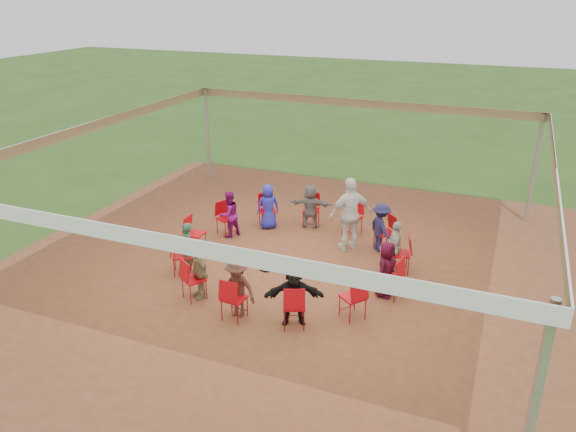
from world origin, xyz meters
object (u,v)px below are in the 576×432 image
at_px(chair_0, 400,254).
at_px(chair_6, 195,234).
at_px(chair_12, 391,278).
at_px(person_seated_8, 294,295).
at_px(chair_3, 311,210).
at_px(chair_10, 294,306).
at_px(person_seated_9, 386,269).
at_px(person_seated_6, 199,271).
at_px(person_seated_3, 268,206).
at_px(person_seated_7, 237,288).
at_px(cable_coil, 266,269).
at_px(person_seated_5, 187,249).
at_px(chair_8, 194,279).
at_px(person_seated_0, 395,247).
at_px(chair_9, 234,298).
at_px(chair_1, 385,233).
at_px(chair_5, 226,219).
at_px(person_seated_1, 381,227).
at_px(laptop, 388,248).
at_px(person_seated_4, 229,214).
at_px(chair_4, 267,211).
at_px(person_seated_2, 310,206).
at_px(chair_7, 182,256).
at_px(chair_11, 353,297).

distance_m(chair_0, chair_6, 4.90).
height_order(chair_12, person_seated_8, person_seated_8).
height_order(chair_3, chair_10, same).
bearing_deg(person_seated_8, person_seated_9, 27.69).
height_order(person_seated_6, person_seated_9, same).
height_order(person_seated_3, person_seated_7, same).
distance_m(person_seated_6, cable_coil, 1.89).
distance_m(person_seated_3, person_seated_5, 3.12).
height_order(chair_8, person_seated_7, person_seated_7).
bearing_deg(person_seated_0, chair_9, 125.60).
height_order(chair_1, person_seated_9, person_seated_9).
xyz_separation_m(chair_3, chair_8, (-0.91, -4.53, 0.00)).
height_order(chair_1, chair_6, same).
relative_size(chair_5, person_seated_8, 0.74).
bearing_deg(person_seated_3, cable_coil, 75.69).
bearing_deg(person_seated_1, chair_0, 171.92).
height_order(person_seated_1, laptop, person_seated_1).
xyz_separation_m(chair_1, chair_9, (-1.97, -4.18, 0.00)).
distance_m(chair_0, chair_5, 4.62).
relative_size(chair_0, chair_3, 1.00).
xyz_separation_m(person_seated_4, person_seated_9, (4.43, -1.47, 0.00)).
distance_m(chair_4, person_seated_4, 1.17).
relative_size(chair_5, person_seated_0, 0.74).
height_order(chair_12, person_seated_9, person_seated_9).
relative_size(chair_0, chair_8, 1.00).
distance_m(chair_9, person_seated_7, 0.20).
distance_m(chair_6, cable_coil, 2.06).
xyz_separation_m(person_seated_1, cable_coil, (-2.16, -2.01, -0.60)).
height_order(person_seated_9, cable_coil, person_seated_9).
distance_m(chair_1, person_seated_7, 4.51).
distance_m(person_seated_0, cable_coil, 2.98).
distance_m(chair_1, person_seated_5, 4.79).
distance_m(chair_3, laptop, 3.10).
distance_m(chair_12, person_seated_2, 3.97).
relative_size(chair_7, person_seated_1, 0.74).
height_order(chair_7, person_seated_8, person_seated_8).
bearing_deg(person_seated_9, person_seated_7, 138.46).
relative_size(person_seated_5, person_seated_9, 1.00).
distance_m(chair_8, person_seated_7, 1.17).
bearing_deg(cable_coil, person_seated_8, -51.90).
bearing_deg(chair_3, chair_5, 27.69).
bearing_deg(person_seated_5, person_seated_6, 13.85).
xyz_separation_m(chair_6, chair_9, (2.28, -2.36, 0.00)).
xyz_separation_m(person_seated_1, person_seated_9, (0.61, -2.10, 0.00)).
relative_size(person_seated_6, person_seated_9, 1.00).
xyz_separation_m(chair_11, person_seated_4, (-4.04, 2.56, 0.17)).
bearing_deg(chair_6, person_seated_6, 30.41).
relative_size(chair_5, chair_10, 1.00).
height_order(chair_6, person_seated_5, person_seated_5).
height_order(chair_1, person_seated_0, person_seated_0).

